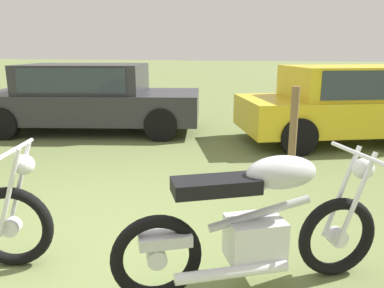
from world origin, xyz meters
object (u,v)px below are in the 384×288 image
object	(u,v)px
motorcycle_silver	(256,225)
car_charcoal	(90,94)
fence_post_wooden	(293,137)
car_yellow	(358,100)

from	to	relation	value
motorcycle_silver	car_charcoal	xyz separation A→B (m)	(-3.99, 4.63, 0.30)
motorcycle_silver	car_charcoal	distance (m)	6.12
fence_post_wooden	motorcycle_silver	bearing A→B (deg)	-95.82
motorcycle_silver	car_charcoal	bearing A→B (deg)	103.40
motorcycle_silver	car_charcoal	size ratio (longest dim) A/B	0.38
motorcycle_silver	fence_post_wooden	world-z (taller)	fence_post_wooden
car_charcoal	fence_post_wooden	xyz separation A→B (m)	(4.23, -2.31, -0.16)
car_charcoal	car_yellow	world-z (taller)	same
motorcycle_silver	car_yellow	bearing A→B (deg)	47.27
car_yellow	fence_post_wooden	distance (m)	3.03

